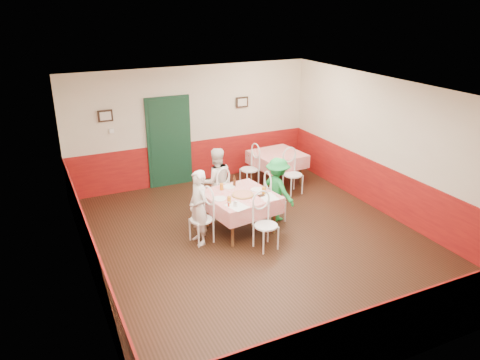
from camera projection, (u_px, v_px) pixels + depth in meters
name	position (u px, v px, depth m)	size (l,w,h in m)	color
floor	(259.00, 242.00, 8.73)	(7.00, 7.00, 0.00)	black
ceiling	(261.00, 92.00, 7.71)	(7.00, 7.00, 0.00)	white
back_wall	(192.00, 125.00, 11.17)	(6.00, 0.10, 2.80)	beige
front_wall	(403.00, 269.00, 5.28)	(6.00, 0.10, 2.80)	beige
left_wall	(83.00, 201.00, 7.03)	(0.10, 7.00, 2.80)	beige
right_wall	(392.00, 149.00, 9.42)	(0.10, 7.00, 2.80)	beige
wainscot_back	(194.00, 161.00, 11.48)	(6.00, 0.03, 1.00)	maroon
wainscot_front	(393.00, 333.00, 5.62)	(6.00, 0.03, 1.00)	maroon
wainscot_left	(91.00, 253.00, 7.36)	(0.03, 7.00, 1.00)	maroon
wainscot_right	(386.00, 191.00, 9.74)	(0.03, 7.00, 1.00)	maroon
door	(169.00, 143.00, 11.01)	(0.96, 0.06, 2.10)	black
picture_left	(105.00, 116.00, 10.16)	(0.32, 0.03, 0.26)	black
picture_right	(242.00, 102.00, 11.48)	(0.32, 0.03, 0.26)	black
thermostat	(112.00, 131.00, 10.33)	(0.10, 0.03, 0.10)	white
main_table	(240.00, 212.00, 9.04)	(1.22, 1.22, 0.77)	red
second_table	(277.00, 168.00, 11.39)	(1.12, 1.12, 0.77)	red
chair_left	(201.00, 220.00, 8.58)	(0.42, 0.42, 0.90)	white
chair_right	(275.00, 199.00, 9.45)	(0.42, 0.42, 0.90)	white
chair_far	(218.00, 194.00, 9.68)	(0.42, 0.42, 0.90)	white
chair_near	(266.00, 226.00, 8.35)	(0.42, 0.42, 0.90)	white
chair_second_a	(249.00, 170.00, 11.07)	(0.42, 0.42, 0.90)	white
chair_second_b	(293.00, 175.00, 10.74)	(0.42, 0.42, 0.90)	white
pizza	(243.00, 195.00, 8.84)	(0.40, 0.40, 0.03)	#B74723
plate_left	(220.00, 199.00, 8.68)	(0.25, 0.25, 0.01)	white
plate_right	(257.00, 189.00, 9.10)	(0.25, 0.25, 0.01)	white
plate_far	(229.00, 187.00, 9.23)	(0.25, 0.25, 0.01)	white
glass_a	(229.00, 200.00, 8.49)	(0.07, 0.07, 0.13)	#BF7219
glass_b	(264.00, 191.00, 8.89)	(0.08, 0.08, 0.14)	#BF7219
glass_c	(222.00, 187.00, 9.08)	(0.07, 0.07, 0.13)	#BF7219
beer_bottle	(234.00, 181.00, 9.24)	(0.06, 0.06, 0.20)	#381C0A
shaker_a	(234.00, 204.00, 8.37)	(0.04, 0.04, 0.09)	silver
shaker_b	(236.00, 204.00, 8.35)	(0.04, 0.04, 0.09)	silver
shaker_c	(229.00, 204.00, 8.36)	(0.04, 0.04, 0.09)	#B23319
menu_left	(237.00, 206.00, 8.39)	(0.30, 0.40, 0.00)	white
menu_right	(268.00, 197.00, 8.79)	(0.30, 0.40, 0.00)	white
wallet	(261.00, 195.00, 8.81)	(0.11, 0.09, 0.02)	black
diner_left	(198.00, 208.00, 8.46)	(0.51, 0.34, 1.41)	gray
diner_far	(216.00, 182.00, 9.62)	(0.70, 0.55, 1.44)	gray
diner_right	(277.00, 189.00, 9.40)	(0.85, 0.49, 1.31)	gray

